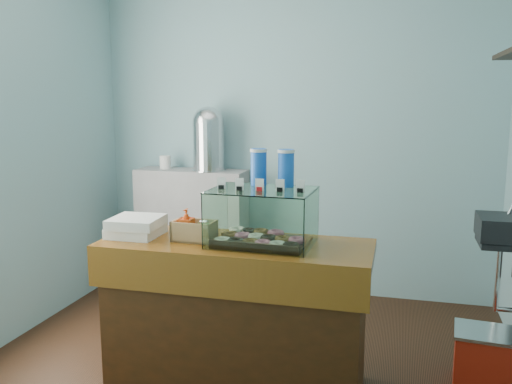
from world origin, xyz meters
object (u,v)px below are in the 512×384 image
(coffee_urn, at_px, (208,137))
(counter, at_px, (236,314))
(red_cooler, at_px, (488,360))
(display_case, at_px, (263,215))

(coffee_urn, bearing_deg, counter, -65.11)
(counter, xyz_separation_m, coffee_urn, (-0.72, 1.56, 0.94))
(coffee_urn, bearing_deg, red_cooler, -28.64)
(display_case, distance_m, coffee_urn, 1.79)
(counter, height_order, display_case, display_case)
(display_case, bearing_deg, red_cooler, 15.30)
(counter, relative_size, red_cooler, 3.68)
(display_case, bearing_deg, counter, -164.92)
(counter, bearing_deg, coffee_urn, 114.89)
(counter, xyz_separation_m, display_case, (0.16, 0.04, 0.61))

